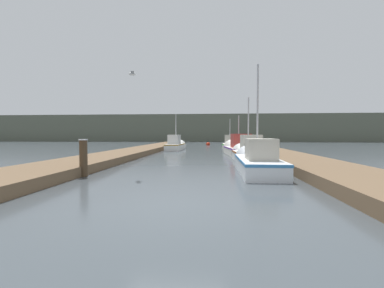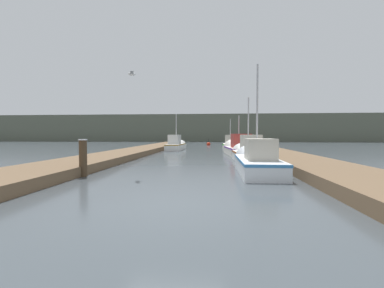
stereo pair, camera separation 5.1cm
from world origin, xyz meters
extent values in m
plane|color=#3D4449|center=(0.00, 0.00, 0.00)|extent=(200.00, 200.00, 0.00)
cube|color=brown|center=(-5.47, 16.00, 0.20)|extent=(2.89, 40.00, 0.39)
cube|color=brown|center=(5.47, 16.00, 0.20)|extent=(2.89, 40.00, 0.39)
cube|color=#565B4C|center=(0.00, 56.79, 2.97)|extent=(120.00, 16.00, 5.94)
cube|color=silver|center=(2.79, 5.04, 0.31)|extent=(1.57, 4.33, 0.62)
cube|color=teal|center=(2.79, 5.04, 0.56)|extent=(1.60, 4.36, 0.10)
cone|color=silver|center=(2.81, 7.65, 0.31)|extent=(1.47, 0.92, 1.46)
cube|color=#B2AD9E|center=(2.79, 4.50, 1.04)|extent=(1.09, 1.41, 0.82)
cylinder|color=#B2B2B7|center=(2.80, 5.36, 2.59)|extent=(0.08, 0.08, 3.93)
cube|color=silver|center=(3.03, 9.53, 0.29)|extent=(1.65, 4.47, 0.58)
cube|color=#923F0F|center=(3.03, 9.53, 0.52)|extent=(1.69, 4.50, 0.10)
cone|color=silver|center=(2.93, 12.17, 0.29)|extent=(1.45, 0.92, 1.42)
cube|color=#B2AD9E|center=(3.05, 8.98, 1.08)|extent=(1.07, 1.41, 1.02)
cylinder|color=#B2B2B7|center=(3.02, 9.86, 2.19)|extent=(0.08, 0.08, 3.23)
cube|color=silver|center=(2.96, 14.55, 0.30)|extent=(2.21, 4.49, 0.61)
cube|color=#632C9B|center=(2.96, 14.55, 0.55)|extent=(2.24, 4.52, 0.10)
cone|color=silver|center=(2.70, 17.25, 0.30)|extent=(1.80, 1.24, 1.71)
cube|color=#99332D|center=(3.01, 14.01, 1.13)|extent=(1.47, 1.52, 1.05)
cylinder|color=#B2B2B7|center=(2.93, 14.87, 1.85)|extent=(0.08, 0.08, 2.49)
cube|color=silver|center=(-2.94, 20.20, 0.33)|extent=(1.51, 4.60, 0.65)
cube|color=#A77D2B|center=(-2.94, 20.20, 0.59)|extent=(1.54, 4.63, 0.10)
cone|color=silver|center=(-2.84, 22.93, 0.33)|extent=(1.32, 0.95, 1.29)
cube|color=silver|center=(-2.96, 19.63, 1.11)|extent=(1.12, 1.67, 0.92)
cylinder|color=#B2B2B7|center=(-2.92, 20.54, 2.18)|extent=(0.08, 0.08, 3.06)
cube|color=silver|center=(2.84, 24.50, 0.28)|extent=(1.93, 5.08, 0.55)
cube|color=green|center=(2.84, 24.50, 0.49)|extent=(1.96, 5.11, 0.10)
cone|color=silver|center=(3.12, 27.56, 0.28)|extent=(1.52, 1.31, 1.42)
cube|color=#B2AD9E|center=(2.79, 23.88, 1.05)|extent=(1.22, 2.13, 1.00)
cylinder|color=#B2B2B7|center=(2.88, 24.87, 2.00)|extent=(0.08, 0.08, 2.89)
cylinder|color=#473523|center=(3.88, 14.49, 0.59)|extent=(0.25, 0.25, 1.17)
cylinder|color=silver|center=(3.88, 14.49, 1.19)|extent=(0.29, 0.29, 0.04)
cylinder|color=#473523|center=(-3.99, 27.49, 0.62)|extent=(0.21, 0.21, 1.25)
cylinder|color=silver|center=(-3.99, 27.49, 1.27)|extent=(0.24, 0.24, 0.04)
cylinder|color=#473523|center=(-4.01, 3.71, 0.70)|extent=(0.29, 0.29, 1.39)
cylinder|color=silver|center=(-4.01, 3.71, 1.41)|extent=(0.34, 0.34, 0.04)
sphere|color=red|center=(0.15, 32.27, 0.16)|extent=(0.58, 0.58, 0.58)
cylinder|color=black|center=(0.15, 32.27, 0.70)|extent=(0.06, 0.06, 0.50)
ellipsoid|color=white|center=(-2.23, 4.20, 3.98)|extent=(0.31, 0.22, 0.12)
cube|color=gray|center=(-2.27, 4.33, 4.00)|extent=(0.20, 0.30, 0.07)
cube|color=gray|center=(-2.18, 4.07, 4.00)|extent=(0.20, 0.30, 0.07)
camera|label=1|loc=(0.94, -5.69, 1.62)|focal=24.00mm
camera|label=2|loc=(1.00, -5.68, 1.62)|focal=24.00mm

